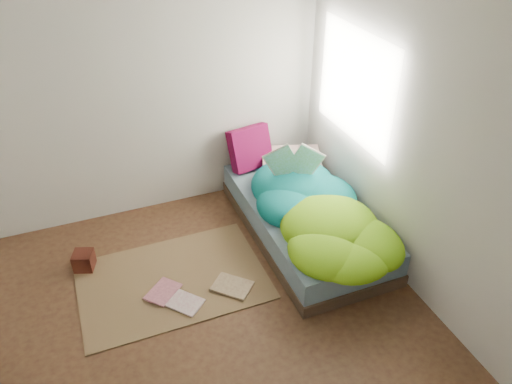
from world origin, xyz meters
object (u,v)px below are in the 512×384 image
open_book (294,153)px  floor_book_a (177,311)px  pillow_magenta (250,148)px  floor_book_b (153,288)px  bed (305,220)px  wooden_box (84,260)px

open_book → floor_book_a: bearing=-131.3°
pillow_magenta → open_book: (0.18, -0.68, 0.26)m
pillow_magenta → floor_book_a: 1.94m
floor_book_a → floor_book_b: 0.36m
bed → wooden_box: bearing=172.4°
floor_book_a → pillow_magenta: bearing=9.3°
bed → floor_book_b: size_ratio=6.97×
pillow_magenta → floor_book_b: bearing=-151.6°
bed → floor_book_b: bed is taller
open_book → bed: bearing=-56.4°
bed → pillow_magenta: 0.98m
floor_book_b → wooden_box: bearing=-175.7°
bed → pillow_magenta: bearing=104.6°
wooden_box → floor_book_a: wooden_box is taller
pillow_magenta → floor_book_b: 1.80m
floor_book_b → floor_book_a: bearing=-20.3°
wooden_box → floor_book_b: wooden_box is taller
floor_book_a → open_book: bearing=-12.2°
open_book → floor_book_b: bearing=-144.4°
pillow_magenta → floor_book_b: size_ratio=1.54×
bed → wooden_box: size_ratio=11.92×
wooden_box → floor_book_a: bearing=-52.5°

